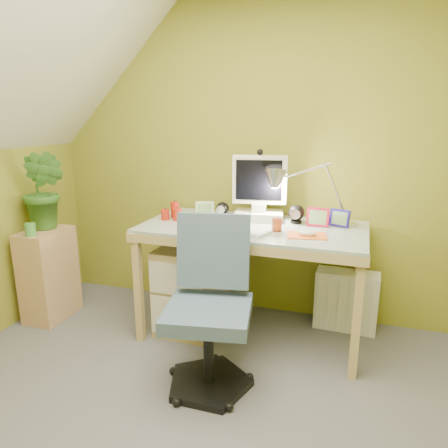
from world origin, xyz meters
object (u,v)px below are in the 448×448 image
(radiator, at_px, (346,300))
(potted_plant, at_px, (44,190))
(desk, at_px, (252,281))
(desk_lamp, at_px, (325,180))
(side_ledge, at_px, (49,274))
(task_chair, at_px, (208,311))
(monitor, at_px, (260,180))

(radiator, bearing_deg, potted_plant, -165.76)
(desk, xyz_separation_m, desk_lamp, (0.45, 0.18, 0.71))
(desk, height_order, desk_lamp, desk_lamp)
(potted_plant, relative_size, radiator, 1.34)
(side_ledge, bearing_deg, task_chair, -16.85)
(desk, height_order, monitor, monitor)
(desk_lamp, relative_size, radiator, 1.40)
(desk, distance_m, side_ledge, 1.57)
(desk, height_order, potted_plant, potted_plant)
(task_chair, bearing_deg, monitor, 74.31)
(radiator, bearing_deg, desk_lamp, -150.46)
(monitor, relative_size, task_chair, 0.59)
(desk_lamp, bearing_deg, radiator, 24.51)
(desk, relative_size, monitor, 2.64)
(task_chair, xyz_separation_m, radiator, (0.73, 0.95, -0.26))
(potted_plant, bearing_deg, desk_lamp, 10.22)
(desk_lamp, xyz_separation_m, task_chair, (-0.53, -0.85, -0.64))
(potted_plant, distance_m, radiator, 2.37)
(desk, bearing_deg, potted_plant, -172.34)
(desk_lamp, xyz_separation_m, potted_plant, (-2.00, -0.36, -0.12))
(side_ledge, distance_m, potted_plant, 0.65)
(side_ledge, bearing_deg, radiator, 13.10)
(potted_plant, bearing_deg, radiator, 11.86)
(task_chair, bearing_deg, desk_lamp, 47.89)
(desk, xyz_separation_m, potted_plant, (-1.55, -0.18, 0.59))
(potted_plant, bearing_deg, monitor, 13.10)
(monitor, xyz_separation_m, potted_plant, (-1.55, -0.36, -0.10))
(radiator, bearing_deg, task_chair, -124.92)
(potted_plant, height_order, radiator, potted_plant)
(desk, bearing_deg, side_ledge, -170.53)
(monitor, relative_size, desk_lamp, 0.92)
(desk_lamp, bearing_deg, potted_plant, -172.42)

